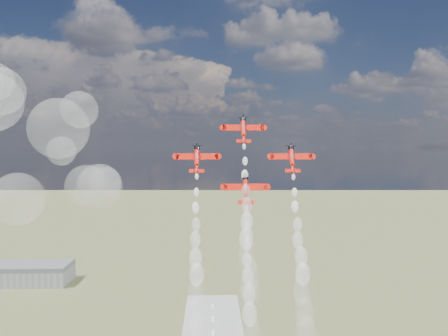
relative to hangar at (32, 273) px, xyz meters
name	(u,v)px	position (x,y,z in m)	size (l,w,h in m)	color
hangar	(32,273)	(0.00, 0.00, 0.00)	(50.00, 28.00, 13.00)	gray
plane_lead	(243,130)	(128.79, -172.00, 89.12)	(12.41, 6.38, 8.16)	red
plane_left	(197,159)	(114.83, -176.53, 80.46)	(12.41, 6.38, 8.16)	red
plane_right	(292,158)	(142.76, -176.53, 80.46)	(12.41, 6.38, 8.16)	red
plane_slot	(246,189)	(128.79, -181.06, 71.79)	(12.41, 6.38, 8.16)	red
smoke_trail_lead	(248,258)	(128.83, -190.50, 54.19)	(5.18, 22.87, 40.70)	white
smoke_trail_left	(196,297)	(114.96, -195.07, 45.35)	(5.94, 23.24, 41.24)	white
smoke_trail_right	(303,295)	(142.78, -194.61, 45.38)	(5.18, 22.66, 41.06)	white
drifted_smoke_cloud	(13,142)	(52.46, -154.00, 85.63)	(69.36, 39.58, 58.91)	white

